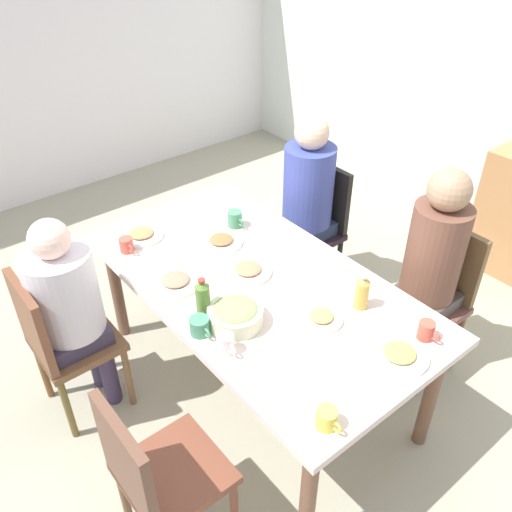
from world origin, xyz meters
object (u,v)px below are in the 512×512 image
chair_1 (59,340)px  cup_5 (200,326)px  cup_4 (235,219)px  person_1 (68,301)px  plate_2 (399,355)px  person_3 (432,261)px  cup_0 (427,331)px  plate_5 (321,318)px  plate_1 (175,281)px  cup_2 (226,344)px  chair_2 (315,222)px  chair_0 (155,474)px  bowl_0 (235,314)px  person_2 (307,193)px  chair_3 (433,292)px  cup_1 (127,245)px  cup_3 (327,419)px  bottle_1 (203,299)px  dining_table (256,292)px  bottle_0 (362,292)px  plate_0 (248,270)px  plate_4 (221,241)px  plate_3 (141,235)px

chair_1 → cup_5: bearing=36.3°
cup_4 → person_1: bearing=-90.1°
chair_1 → plate_2: size_ratio=3.53×
person_3 → cup_0: 0.57m
person_3 → plate_5: bearing=-94.2°
plate_1 → cup_2: (0.54, -0.08, 0.03)m
chair_2 → plate_2: chair_2 is taller
chair_0 → chair_2: same height
person_1 → bowl_0: 0.85m
person_1 → cup_4: bearing=89.9°
plate_1 → cup_0: bearing=32.6°
person_2 → cup_2: 1.44m
chair_3 → cup_1: chair_3 is taller
cup_3 → bottle_1: (-0.79, -0.01, 0.06)m
dining_table → cup_5: cup_5 is taller
plate_2 → cup_1: (-1.43, -0.53, 0.03)m
bottle_1 → cup_4: bearing=132.5°
chair_0 → cup_5: (-0.33, 0.45, 0.27)m
bowl_0 → cup_4: bowl_0 is taller
person_3 → bottle_0: bearing=-90.7°
bottle_1 → plate_2: bearing=34.3°
plate_5 → bowl_0: bearing=-126.4°
chair_1 → plate_5: (0.89, 0.93, 0.25)m
cup_5 → bottle_1: size_ratio=0.58×
person_1 → plate_1: size_ratio=4.59×
person_3 → bottle_1: size_ratio=5.94×
dining_table → plate_1: plate_1 is taller
person_2 → dining_table: bearing=-59.3°
chair_3 → cup_5: bearing=-104.1°
plate_0 → plate_4: 0.31m
cup_5 → bottle_0: bottle_0 is taller
dining_table → plate_3: 0.77m
chair_0 → cup_5: chair_0 is taller
cup_5 → bowl_0: bearing=75.4°
chair_3 → person_2: bearing=-174.7°
bowl_0 → bottle_0: (0.28, 0.53, 0.04)m
cup_4 → bottle_0: bearing=2.0°
plate_3 → cup_4: size_ratio=2.08×
person_2 → cup_1: bearing=-97.7°
person_1 → chair_3: size_ratio=1.31×
plate_2 → cup_3: bearing=-83.6°
chair_0 → cup_1: chair_0 is taller
person_2 → bottle_1: 1.28m
cup_3 → plate_0: bearing=159.0°
chair_1 → cup_2: bearing=31.4°
plate_0 → person_2: bearing=116.8°
chair_0 → person_3: (0.00, 1.69, 0.26)m
cup_1 → bottle_1: bearing=2.2°
person_2 → chair_2: bearing=90.0°
chair_0 → plate_3: size_ratio=3.62×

